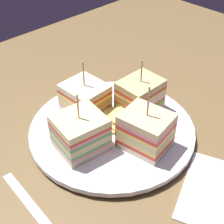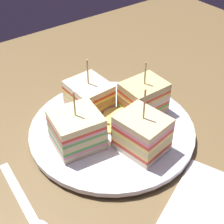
{
  "view_description": "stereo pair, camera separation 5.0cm",
  "coord_description": "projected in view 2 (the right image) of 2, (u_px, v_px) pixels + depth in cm",
  "views": [
    {
      "loc": [
        -27.43,
        -28.18,
        35.72
      ],
      "look_at": [
        0.0,
        0.0,
        4.44
      ],
      "focal_mm": 53.16,
      "sensor_mm": 36.0,
      "label": 1
    },
    {
      "loc": [
        -23.62,
        -31.44,
        35.72
      ],
      "look_at": [
        0.0,
        0.0,
        4.44
      ],
      "focal_mm": 53.16,
      "sensor_mm": 36.0,
      "label": 2
    }
  ],
  "objects": [
    {
      "name": "ground_plane",
      "position": [
        112.0,
        138.0,
        0.54
      ],
      "size": [
        113.15,
        82.49,
        1.8
      ],
      "primitive_type": "cube",
      "color": "brown"
    },
    {
      "name": "sandwich_wedge_1",
      "position": [
        77.0,
        130.0,
        0.47
      ],
      "size": [
        7.59,
        7.13,
        9.42
      ],
      "rotation": [
        0.0,
        0.0,
        6.14
      ],
      "color": "beige",
      "rests_on": "plate"
    },
    {
      "name": "spoon",
      "position": [
        34.0,
        221.0,
        0.4
      ],
      "size": [
        2.86,
        15.18,
        1.0
      ],
      "rotation": [
        0.0,
        0.0,
        4.65
      ],
      "color": "silver",
      "rests_on": "ground_plane"
    },
    {
      "name": "plate",
      "position": [
        112.0,
        130.0,
        0.52
      ],
      "size": [
        25.91,
        25.91,
        1.44
      ],
      "color": "white",
      "rests_on": "ground_plane"
    },
    {
      "name": "chip_pile",
      "position": [
        119.0,
        120.0,
        0.52
      ],
      "size": [
        6.61,
        7.23,
        1.93
      ],
      "color": "#E4C062",
      "rests_on": "plate"
    },
    {
      "name": "sandwich_wedge_2",
      "position": [
        142.0,
        133.0,
        0.47
      ],
      "size": [
        6.63,
        7.58,
        10.41
      ],
      "rotation": [
        0.0,
        0.0,
        8.02
      ],
      "color": "beige",
      "rests_on": "plate"
    },
    {
      "name": "sandwich_wedge_3",
      "position": [
        143.0,
        98.0,
        0.53
      ],
      "size": [
        6.83,
        5.4,
        9.44
      ],
      "rotation": [
        0.0,
        0.0,
        9.41
      ],
      "color": "beige",
      "rests_on": "plate"
    },
    {
      "name": "sandwich_wedge_0",
      "position": [
        88.0,
        96.0,
        0.54
      ],
      "size": [
        6.22,
        6.97,
        9.17
      ],
      "rotation": [
        0.0,
        0.0,
        4.75
      ],
      "color": "beige",
      "rests_on": "plate"
    }
  ]
}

